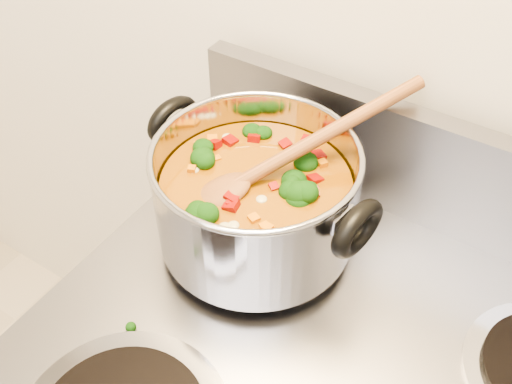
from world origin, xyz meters
TOP-DOWN VIEW (x-y plane):
  - stockpot at (-0.25, 1.30)m, footprint 0.31×0.25m
  - wooden_spoon at (-0.24, 1.32)m, footprint 0.19×0.28m
  - cooktop_crumbs at (-0.24, 1.31)m, footprint 0.32×0.27m

SIDE VIEW (x-z plane):
  - cooktop_crumbs at x=-0.24m, z-range 0.92..0.93m
  - stockpot at x=-0.25m, z-range 0.93..1.07m
  - wooden_spoon at x=-0.24m, z-range 0.99..1.10m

